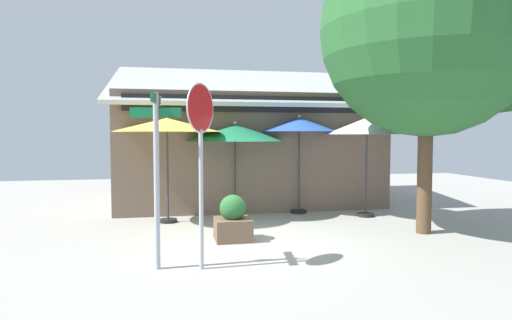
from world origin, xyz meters
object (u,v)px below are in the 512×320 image
Objects in this scene: patio_umbrella_ivory_far_right at (367,127)px; sidewalk_planter at (233,221)px; shade_tree at (439,33)px; street_sign_post at (156,162)px; patio_umbrella_forest_green_center at (235,133)px; patio_umbrella_mustard_left at (167,126)px; patio_umbrella_royal_blue_right at (299,125)px; stop_sign at (201,139)px.

patio_umbrella_ivory_far_right is 4.76m from sidewalk_planter.
shade_tree reaches higher than sidewalk_planter.
patio_umbrella_forest_green_center is (1.95, 4.49, 0.49)m from street_sign_post.
patio_umbrella_mustard_left is 3.63m from patio_umbrella_royal_blue_right.
stop_sign reaches higher than patio_umbrella_ivory_far_right.
street_sign_post is 5.90m from patio_umbrella_royal_blue_right.
patio_umbrella_royal_blue_right is 0.40× the size of shade_tree.
patio_umbrella_forest_green_center is (1.25, 4.64, 0.13)m from stop_sign.
sidewalk_planter is (1.48, 1.71, -1.34)m from street_sign_post.
shade_tree reaches higher than patio_umbrella_ivory_far_right.
patio_umbrella_royal_blue_right is (3.74, 4.50, 0.70)m from street_sign_post.
patio_umbrella_royal_blue_right is (3.04, 4.65, 0.34)m from stop_sign.
patio_umbrella_forest_green_center is at bearing 18.82° from patio_umbrella_mustard_left.
street_sign_post is at bearing -92.44° from patio_umbrella_mustard_left.
shade_tree is at bearing 16.92° from stop_sign.
shade_tree is (5.77, -2.44, 1.97)m from patio_umbrella_mustard_left.
patio_umbrella_royal_blue_right is at bearing 56.80° from stop_sign.
patio_umbrella_royal_blue_right is at bearing 125.66° from shade_tree.
shade_tree reaches higher than patio_umbrella_mustard_left.
patio_umbrella_royal_blue_right is 1.81m from patio_umbrella_ivory_far_right.
shade_tree is 5.97m from sidewalk_planter.
shade_tree is at bearing -54.34° from patio_umbrella_royal_blue_right.
patio_umbrella_forest_green_center is 0.96× the size of patio_umbrella_ivory_far_right.
street_sign_post reaches higher than patio_umbrella_mustard_left.
patio_umbrella_royal_blue_right is at bearing 151.98° from patio_umbrella_ivory_far_right.
patio_umbrella_mustard_left is (-0.53, 4.03, 0.30)m from stop_sign.
patio_umbrella_forest_green_center is 2.74× the size of sidewalk_planter.
sidewalk_planter is (-0.47, -2.78, -1.83)m from patio_umbrella_forest_green_center.
street_sign_post is 1.05× the size of patio_umbrella_ivory_far_right.
patio_umbrella_mustard_left is at bearing -170.16° from patio_umbrella_royal_blue_right.
patio_umbrella_mustard_left is 1.89m from patio_umbrella_forest_green_center.
stop_sign is 3.18× the size of sidewalk_planter.
shade_tree is at bearing -3.40° from sidewalk_planter.
stop_sign is at bearing -163.08° from shade_tree.
shade_tree is (5.94, 1.44, 2.63)m from street_sign_post.
patio_umbrella_mustard_left is 1.03× the size of patio_umbrella_forest_green_center.
stop_sign is at bearing -123.20° from patio_umbrella_royal_blue_right.
patio_umbrella_royal_blue_right is (3.58, 0.62, 0.04)m from patio_umbrella_mustard_left.
patio_umbrella_mustard_left reaches higher than sidewalk_planter.
shade_tree is at bearing 13.66° from street_sign_post.
sidewalk_planter is (-2.26, -2.79, -2.04)m from patio_umbrella_royal_blue_right.
stop_sign is at bearing -12.17° from street_sign_post.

